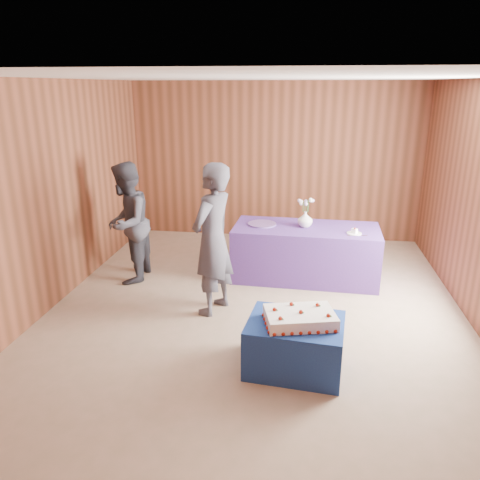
% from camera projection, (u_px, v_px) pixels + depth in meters
% --- Properties ---
extents(ground, '(6.00, 6.00, 0.00)m').
position_uv_depth(ground, '(255.00, 310.00, 5.74)').
color(ground, gray).
rests_on(ground, ground).
extents(room_shell, '(5.04, 6.04, 2.72)m').
position_uv_depth(room_shell, '(257.00, 163.00, 5.17)').
color(room_shell, brown).
rests_on(room_shell, ground).
extents(cake_table, '(0.97, 0.79, 0.50)m').
position_uv_depth(cake_table, '(295.00, 345.00, 4.49)').
color(cake_table, navy).
rests_on(cake_table, ground).
extents(serving_table, '(2.04, 0.98, 0.75)m').
position_uv_depth(serving_table, '(305.00, 253.00, 6.59)').
color(serving_table, '#512F82').
rests_on(serving_table, ground).
extents(sheet_cake, '(0.75, 0.60, 0.15)m').
position_uv_depth(sheet_cake, '(300.00, 318.00, 4.36)').
color(sheet_cake, white).
rests_on(sheet_cake, cake_table).
extents(vase, '(0.28, 0.28, 0.22)m').
position_uv_depth(vase, '(305.00, 219.00, 6.46)').
color(vase, white).
rests_on(vase, serving_table).
extents(flower_spray, '(0.23, 0.23, 0.17)m').
position_uv_depth(flower_spray, '(306.00, 201.00, 6.38)').
color(flower_spray, '#265F28').
rests_on(flower_spray, vase).
extents(platter, '(0.46, 0.46, 0.02)m').
position_uv_depth(platter, '(262.00, 224.00, 6.59)').
color(platter, '#64478E').
rests_on(platter, serving_table).
extents(plate, '(0.24, 0.24, 0.01)m').
position_uv_depth(plate, '(354.00, 233.00, 6.19)').
color(plate, white).
rests_on(plate, serving_table).
extents(cake_slice, '(0.09, 0.09, 0.08)m').
position_uv_depth(cake_slice, '(355.00, 231.00, 6.18)').
color(cake_slice, white).
rests_on(cake_slice, plate).
extents(knife, '(0.26, 0.05, 0.00)m').
position_uv_depth(knife, '(357.00, 236.00, 6.11)').
color(knife, silver).
rests_on(knife, serving_table).
extents(guest_left, '(0.65, 0.77, 1.81)m').
position_uv_depth(guest_left, '(213.00, 240.00, 5.45)').
color(guest_left, '#3E3D48').
rests_on(guest_left, ground).
extents(guest_right, '(0.66, 0.83, 1.66)m').
position_uv_depth(guest_right, '(127.00, 223.00, 6.38)').
color(guest_right, '#373742').
rests_on(guest_right, ground).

